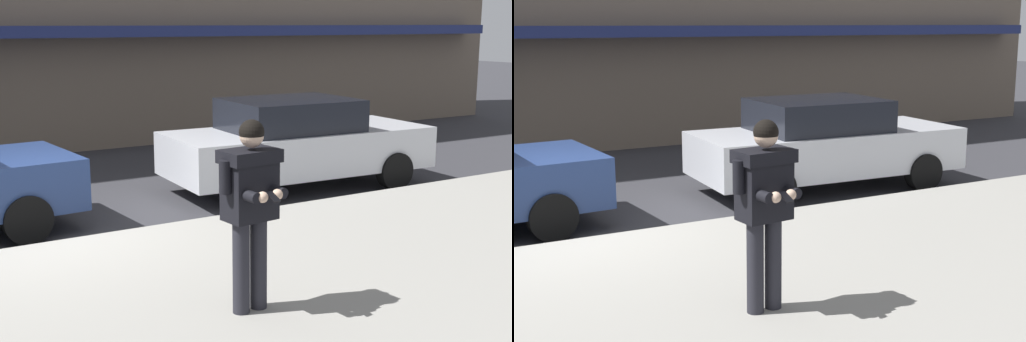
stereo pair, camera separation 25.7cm
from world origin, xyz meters
The scene contains 5 objects.
ground_plane centered at (0.00, 0.00, 0.00)m, with size 80.00×80.00×0.00m, color #333338.
sidewalk centered at (1.00, -2.85, 0.07)m, with size 32.00×5.30×0.14m, color #99968E.
curb_paint_line centered at (1.00, 0.05, 0.00)m, with size 28.00×0.12×0.01m, color silver.
parked_sedan_far centered at (4.63, 1.11, 0.79)m, with size 4.58×2.09×1.54m.
man_texting_on_phone centered at (1.10, -3.33, 1.25)m, with size 0.65×0.61×1.81m.
Camera 2 is at (-1.87, -8.85, 2.78)m, focal length 50.00 mm.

